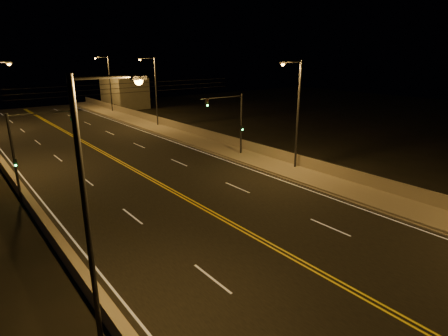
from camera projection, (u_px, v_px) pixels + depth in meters
road at (186, 199)px, 27.71m from camera, size 18.00×120.00×0.02m
sidewalk at (287, 170)px, 33.97m from camera, size 3.60×120.00×0.30m
curb at (272, 175)px, 32.90m from camera, size 0.14×120.00×0.15m
parapet_wall at (300, 160)px, 34.74m from camera, size 0.30×120.00×1.00m
jersey_barrier at (48, 229)px, 22.02m from camera, size 0.45×120.00×0.86m
distant_building_right at (124, 92)px, 73.53m from camera, size 6.00×10.00×5.81m
parapet_rail at (300, 155)px, 34.59m from camera, size 0.06×120.00×0.06m
lane_markings at (187, 199)px, 27.66m from camera, size 17.32×116.00×0.00m
streetlight_1 at (296, 109)px, 32.78m from camera, size 2.55×0.28×9.78m
streetlight_2 at (154, 88)px, 52.90m from camera, size 2.55×0.28×9.78m
streetlight_3 at (108, 81)px, 65.97m from camera, size 2.55×0.28×9.78m
streetlight_4 at (93, 202)px, 12.47m from camera, size 2.55×0.28×9.78m
traffic_signal_right at (234, 119)px, 37.52m from camera, size 5.11×0.31×6.43m
traffic_signal_left at (28, 146)px, 26.52m from camera, size 5.11×0.31×6.43m
overhead_wires at (126, 88)px, 32.72m from camera, size 22.00×0.03×0.83m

